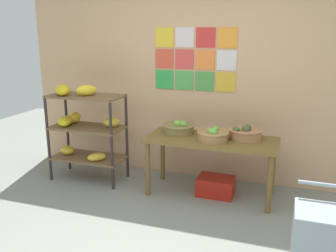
# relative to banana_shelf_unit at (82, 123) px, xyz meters

# --- Properties ---
(back_wall_with_art) EXTENTS (4.76, 0.07, 2.90)m
(back_wall_with_art) POSITION_rel_banana_shelf_unit_xyz_m (1.38, 0.60, 0.70)
(back_wall_with_art) COLOR tan
(back_wall_with_art) RESTS_ON ground
(banana_shelf_unit) EXTENTS (0.94, 0.53, 1.25)m
(banana_shelf_unit) POSITION_rel_banana_shelf_unit_xyz_m (0.00, 0.00, 0.00)
(banana_shelf_unit) COLOR #322727
(banana_shelf_unit) RESTS_ON ground
(display_table) EXTENTS (1.50, 0.64, 0.69)m
(display_table) POSITION_rel_banana_shelf_unit_xyz_m (1.68, 0.04, -0.14)
(display_table) COLOR brown
(display_table) RESTS_ON ground
(fruit_basket_centre) EXTENTS (0.39, 0.39, 0.16)m
(fruit_basket_centre) POSITION_rel_banana_shelf_unit_xyz_m (1.25, 0.15, 0.01)
(fruit_basket_centre) COLOR olive
(fruit_basket_centre) RESTS_ON display_table
(fruit_basket_back_right) EXTENTS (0.36, 0.36, 0.15)m
(fruit_basket_back_right) POSITION_rel_banana_shelf_unit_xyz_m (1.71, -0.03, 0.02)
(fruit_basket_back_right) COLOR #A87A4B
(fruit_basket_back_right) RESTS_ON display_table
(fruit_basket_right) EXTENTS (0.39, 0.39, 0.17)m
(fruit_basket_right) POSITION_rel_banana_shelf_unit_xyz_m (2.04, 0.16, 0.02)
(fruit_basket_right) COLOR #B37F4D
(fruit_basket_right) RESTS_ON display_table
(produce_crate_under_table) EXTENTS (0.43, 0.31, 0.22)m
(produce_crate_under_table) POSITION_rel_banana_shelf_unit_xyz_m (1.75, 0.05, -0.64)
(produce_crate_under_table) COLOR #B11E13
(produce_crate_under_table) RESTS_ON ground
(shopping_cart) EXTENTS (0.51, 0.41, 0.77)m
(shopping_cart) POSITION_rel_banana_shelf_unit_xyz_m (2.86, -1.32, -0.31)
(shopping_cart) COLOR black
(shopping_cart) RESTS_ON ground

